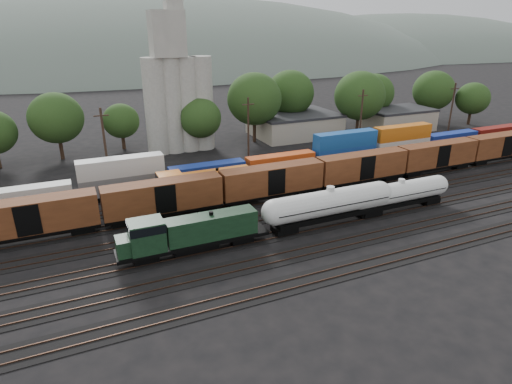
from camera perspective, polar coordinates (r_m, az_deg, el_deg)
name	(u,v)px	position (r m, az deg, el deg)	size (l,w,h in m)	color
ground	(229,225)	(54.18, -3.65, -4.39)	(600.00, 600.00, 0.00)	black
tracks	(229,224)	(54.16, -3.65, -4.34)	(180.00, 33.20, 0.20)	black
green_locomotive	(186,233)	(47.01, -9.35, -5.42)	(16.86, 2.97, 4.46)	black
tank_car_a	(330,204)	(53.74, 9.78, -1.56)	(18.40, 3.29, 4.82)	silver
tank_car_b	(400,193)	(60.45, 18.66, -0.13)	(15.97, 2.86, 4.18)	silver
orange_locomotive	(199,183)	(61.81, -7.63, 1.20)	(16.61, 2.77, 4.15)	black
boxcar_string	(319,173)	(63.85, 8.40, 2.53)	(184.40, 2.90, 4.20)	black
container_wall	(152,177)	(65.23, -13.65, 1.95)	(160.72, 2.60, 5.80)	black
grain_silo	(178,94)	(85.16, -10.39, 12.79)	(13.40, 5.00, 29.00)	#A19F94
industrial_sheds	(198,137)	(86.97, -7.74, 7.27)	(119.38, 17.26, 5.10)	#9E937F
tree_band	(190,108)	(87.88, -8.85, 10.98)	(161.89, 23.19, 14.52)	black
utility_poles	(181,138)	(72.01, -9.93, 7.17)	(122.20, 0.36, 12.00)	black
distant_hills	(129,94)	(311.70, -16.53, 12.44)	(860.00, 286.00, 130.00)	#59665B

